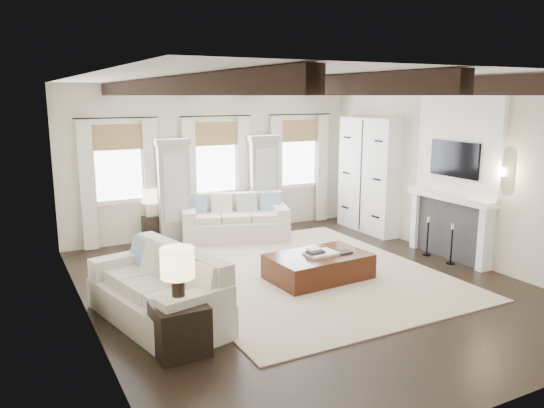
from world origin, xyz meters
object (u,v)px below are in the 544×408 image
ottoman (318,267)px  side_table_front (180,328)px  sofa_left (162,293)px  sofa_back (235,221)px  side_table_back (151,229)px

ottoman → side_table_front: 3.14m
sofa_left → side_table_front: 0.99m
sofa_back → sofa_left: (-2.56, -3.38, 0.02)m
ottoman → side_table_back: (-1.81, 3.53, 0.06)m
sofa_left → side_table_back: size_ratio=4.37×
sofa_left → side_table_front: size_ratio=4.01×
ottoman → sofa_back: bearing=90.0°
sofa_back → sofa_left: 4.24m
sofa_back → sofa_left: sofa_left is taller
side_table_back → sofa_left: bearing=-103.2°
side_table_front → side_table_back: side_table_front is taller
ottoman → side_table_back: side_table_back is taller
sofa_back → side_table_back: bearing=161.2°
sofa_back → sofa_left: size_ratio=0.99×
side_table_front → side_table_back: bearing=78.5°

